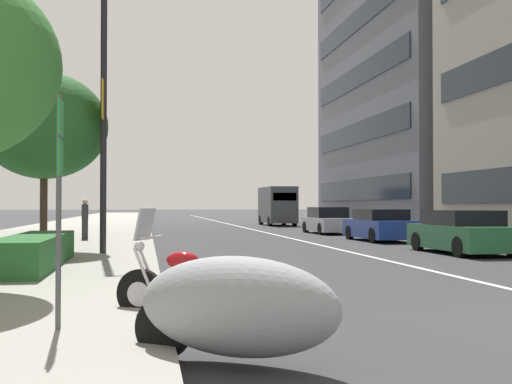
{
  "coord_description": "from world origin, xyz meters",
  "views": [
    {
      "loc": [
        -6.27,
        6.53,
        1.53
      ],
      "look_at": [
        15.87,
        2.7,
        1.98
      ],
      "focal_mm": 44.85,
      "sensor_mm": 36.0,
      "label": 1
    }
  ],
  "objects_px": {
    "street_lamp_with_banners": "(113,70)",
    "street_tree_far_plaza": "(44,126)",
    "motorcycle_far_end_row": "(192,287)",
    "parking_sign_by_curb": "(59,182)",
    "car_approaching_light": "(462,233)",
    "pedestrian_on_plaza": "(85,219)",
    "car_far_down_avenue": "(380,226)",
    "delivery_van_ahead": "(277,205)",
    "car_following_behind": "(328,221)",
    "motorcycle_mid_row": "(235,307)"
  },
  "relations": [
    {
      "from": "motorcycle_mid_row",
      "to": "street_lamp_with_banners",
      "type": "relative_size",
      "value": 0.24
    },
    {
      "from": "car_approaching_light",
      "to": "street_lamp_with_banners",
      "type": "distance_m",
      "value": 11.76
    },
    {
      "from": "street_tree_far_plaza",
      "to": "car_far_down_avenue",
      "type": "bearing_deg",
      "value": -65.2
    },
    {
      "from": "car_approaching_light",
      "to": "pedestrian_on_plaza",
      "type": "xyz_separation_m",
      "value": [
        7.56,
        12.19,
        0.31
      ]
    },
    {
      "from": "motorcycle_far_end_row",
      "to": "street_tree_far_plaza",
      "type": "distance_m",
      "value": 12.4
    },
    {
      "from": "parking_sign_by_curb",
      "to": "street_tree_far_plaza",
      "type": "xyz_separation_m",
      "value": [
        12.44,
        2.05,
        2.11
      ]
    },
    {
      "from": "car_following_behind",
      "to": "motorcycle_far_end_row",
      "type": "bearing_deg",
      "value": 158.65
    },
    {
      "from": "car_far_down_avenue",
      "to": "parking_sign_by_curb",
      "type": "xyz_separation_m",
      "value": [
        -18.32,
        10.69,
        1.14
      ]
    },
    {
      "from": "motorcycle_mid_row",
      "to": "pedestrian_on_plaza",
      "type": "bearing_deg",
      "value": -46.56
    },
    {
      "from": "car_far_down_avenue",
      "to": "street_tree_far_plaza",
      "type": "height_order",
      "value": "street_tree_far_plaza"
    },
    {
      "from": "car_approaching_light",
      "to": "street_lamp_with_banners",
      "type": "height_order",
      "value": "street_lamp_with_banners"
    },
    {
      "from": "car_following_behind",
      "to": "street_tree_far_plaza",
      "type": "xyz_separation_m",
      "value": [
        -13.03,
        12.54,
        3.23
      ]
    },
    {
      "from": "car_far_down_avenue",
      "to": "car_following_behind",
      "type": "bearing_deg",
      "value": 0.11
    },
    {
      "from": "motorcycle_mid_row",
      "to": "street_lamp_with_banners",
      "type": "distance_m",
      "value": 13.75
    },
    {
      "from": "delivery_van_ahead",
      "to": "street_tree_far_plaza",
      "type": "distance_m",
      "value": 29.54
    },
    {
      "from": "motorcycle_far_end_row",
      "to": "parking_sign_by_curb",
      "type": "xyz_separation_m",
      "value": [
        -1.08,
        1.55,
        1.33
      ]
    },
    {
      "from": "parking_sign_by_curb",
      "to": "motorcycle_far_end_row",
      "type": "bearing_deg",
      "value": -55.08
    },
    {
      "from": "motorcycle_far_end_row",
      "to": "car_approaching_light",
      "type": "bearing_deg",
      "value": -105.67
    },
    {
      "from": "motorcycle_mid_row",
      "to": "car_far_down_avenue",
      "type": "relative_size",
      "value": 0.5
    },
    {
      "from": "car_far_down_avenue",
      "to": "street_lamp_with_banners",
      "type": "xyz_separation_m",
      "value": [
        -6.97,
        10.69,
        4.77
      ]
    },
    {
      "from": "car_approaching_light",
      "to": "street_tree_far_plaza",
      "type": "height_order",
      "value": "street_tree_far_plaza"
    },
    {
      "from": "car_approaching_light",
      "to": "car_following_behind",
      "type": "distance_m",
      "value": 14.17
    },
    {
      "from": "motorcycle_mid_row",
      "to": "street_lamp_with_banners",
      "type": "bearing_deg",
      "value": -47.64
    },
    {
      "from": "motorcycle_far_end_row",
      "to": "parking_sign_by_curb",
      "type": "relative_size",
      "value": 0.79
    },
    {
      "from": "car_approaching_light",
      "to": "delivery_van_ahead",
      "type": "xyz_separation_m",
      "value": [
        27.74,
        0.18,
        0.85
      ]
    },
    {
      "from": "street_lamp_with_banners",
      "to": "street_tree_far_plaza",
      "type": "bearing_deg",
      "value": 62.08
    },
    {
      "from": "car_approaching_light",
      "to": "parking_sign_by_curb",
      "type": "bearing_deg",
      "value": 136.17
    },
    {
      "from": "pedestrian_on_plaza",
      "to": "parking_sign_by_curb",
      "type": "bearing_deg",
      "value": -90.47
    },
    {
      "from": "motorcycle_far_end_row",
      "to": "car_following_behind",
      "type": "distance_m",
      "value": 25.97
    },
    {
      "from": "motorcycle_mid_row",
      "to": "pedestrian_on_plaza",
      "type": "relative_size",
      "value": 1.32
    },
    {
      "from": "car_approaching_light",
      "to": "delivery_van_ahead",
      "type": "distance_m",
      "value": 27.76
    },
    {
      "from": "parking_sign_by_curb",
      "to": "street_lamp_with_banners",
      "type": "distance_m",
      "value": 11.92
    },
    {
      "from": "delivery_van_ahead",
      "to": "parking_sign_by_curb",
      "type": "relative_size",
      "value": 1.99
    },
    {
      "from": "motorcycle_mid_row",
      "to": "delivery_van_ahead",
      "type": "xyz_separation_m",
      "value": [
        40.43,
        -8.79,
        0.94
      ]
    },
    {
      "from": "car_following_behind",
      "to": "delivery_van_ahead",
      "type": "distance_m",
      "value": 13.6
    },
    {
      "from": "car_far_down_avenue",
      "to": "delivery_van_ahead",
      "type": "relative_size",
      "value": 0.83
    },
    {
      "from": "parking_sign_by_curb",
      "to": "pedestrian_on_plaza",
      "type": "height_order",
      "value": "parking_sign_by_curb"
    },
    {
      "from": "street_tree_far_plaza",
      "to": "car_approaching_light",
      "type": "bearing_deg",
      "value": -95.09
    },
    {
      "from": "car_approaching_light",
      "to": "car_following_behind",
      "type": "bearing_deg",
      "value": 0.8
    },
    {
      "from": "motorcycle_mid_row",
      "to": "parking_sign_by_curb",
      "type": "height_order",
      "value": "parking_sign_by_curb"
    },
    {
      "from": "street_tree_far_plaza",
      "to": "pedestrian_on_plaza",
      "type": "distance_m",
      "value": 7.08
    },
    {
      "from": "car_approaching_light",
      "to": "parking_sign_by_curb",
      "type": "xyz_separation_m",
      "value": [
        -11.3,
        10.75,
        1.13
      ]
    },
    {
      "from": "street_lamp_with_banners",
      "to": "street_tree_far_plaza",
      "type": "xyz_separation_m",
      "value": [
        1.09,
        2.05,
        -1.53
      ]
    },
    {
      "from": "motorcycle_mid_row",
      "to": "parking_sign_by_curb",
      "type": "distance_m",
      "value": 2.57
    },
    {
      "from": "delivery_van_ahead",
      "to": "street_tree_far_plaza",
      "type": "xyz_separation_m",
      "value": [
        -26.6,
        12.62,
        2.38
      ]
    },
    {
      "from": "parking_sign_by_curb",
      "to": "motorcycle_mid_row",
      "type": "bearing_deg",
      "value": -128.11
    },
    {
      "from": "motorcycle_far_end_row",
      "to": "street_tree_far_plaza",
      "type": "xyz_separation_m",
      "value": [
        11.35,
        3.6,
        3.44
      ]
    },
    {
      "from": "car_approaching_light",
      "to": "car_far_down_avenue",
      "type": "height_order",
      "value": "car_approaching_light"
    },
    {
      "from": "street_tree_far_plaza",
      "to": "car_following_behind",
      "type": "bearing_deg",
      "value": -43.91
    },
    {
      "from": "motorcycle_far_end_row",
      "to": "pedestrian_on_plaza",
      "type": "xyz_separation_m",
      "value": [
        17.77,
        2.98,
        0.52
      ]
    }
  ]
}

